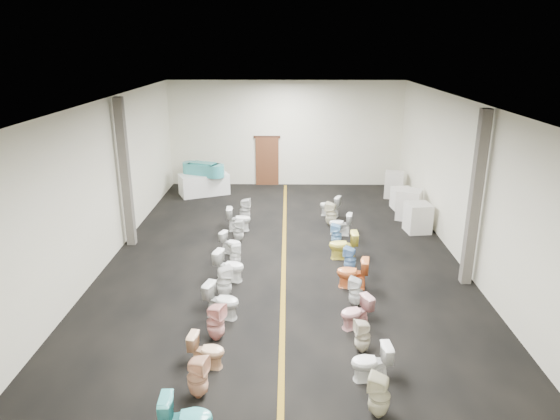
{
  "coord_description": "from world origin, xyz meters",
  "views": [
    {
      "loc": [
        0.1,
        -13.37,
        5.94
      ],
      "look_at": [
        -0.13,
        1.0,
        1.13
      ],
      "focal_mm": 32.0,
      "sensor_mm": 36.0,
      "label": 1
    }
  ],
  "objects_px": {
    "toilet_right_5": "(352,273)",
    "toilet_right_8": "(336,235)",
    "toilet_right_2": "(363,336)",
    "toilet_right_9": "(340,224)",
    "bathtub": "(203,169)",
    "toilet_left_3": "(216,322)",
    "toilet_right_6": "(350,259)",
    "toilet_left_0": "(187,418)",
    "toilet_left_8": "(231,243)",
    "toilet_right_4": "(356,292)",
    "toilet_right_10": "(331,214)",
    "display_table": "(204,184)",
    "toilet_left_4": "(222,301)",
    "toilet_right_11": "(330,206)",
    "toilet_right_7": "(343,245)",
    "toilet_left_7": "(235,255)",
    "appliance_crate_b": "(409,204)",
    "toilet_right_1": "(371,362)",
    "toilet_left_9": "(238,231)",
    "appliance_crate_d": "(394,185)",
    "appliance_crate_a": "(418,218)",
    "toilet_right_0": "(379,396)",
    "toilet_left_6": "(230,266)",
    "toilet_left_2": "(207,351)",
    "toilet_left_10": "(239,219)",
    "toilet_left_1": "(198,377)",
    "toilet_right_3": "(356,313)",
    "toilet_left_11": "(245,210)",
    "appliance_crate_c": "(402,198)",
    "toilet_left_5": "(224,282)"
  },
  "relations": [
    {
      "from": "appliance_crate_c",
      "to": "toilet_right_8",
      "type": "distance_m",
      "value": 4.63
    },
    {
      "from": "toilet_left_0",
      "to": "toilet_right_8",
      "type": "relative_size",
      "value": 1.15
    },
    {
      "from": "appliance_crate_b",
      "to": "toilet_left_11",
      "type": "bearing_deg",
      "value": -176.67
    },
    {
      "from": "toilet_right_6",
      "to": "toilet_left_11",
      "type": "bearing_deg",
      "value": -116.83
    },
    {
      "from": "toilet_left_4",
      "to": "toilet_right_11",
      "type": "height_order",
      "value": "toilet_left_4"
    },
    {
      "from": "toilet_right_11",
      "to": "toilet_right_2",
      "type": "bearing_deg",
      "value": 22.52
    },
    {
      "from": "appliance_crate_a",
      "to": "toilet_right_11",
      "type": "distance_m",
      "value": 3.17
    },
    {
      "from": "appliance_crate_b",
      "to": "toilet_right_1",
      "type": "relative_size",
      "value": 1.43
    },
    {
      "from": "appliance_crate_a",
      "to": "toilet_left_7",
      "type": "relative_size",
      "value": 1.42
    },
    {
      "from": "bathtub",
      "to": "toilet_right_3",
      "type": "relative_size",
      "value": 2.44
    },
    {
      "from": "toilet_left_2",
      "to": "toilet_right_7",
      "type": "distance_m",
      "value": 6.04
    },
    {
      "from": "toilet_left_6",
      "to": "toilet_right_0",
      "type": "distance_m",
      "value": 5.88
    },
    {
      "from": "toilet_left_7",
      "to": "toilet_right_1",
      "type": "relative_size",
      "value": 0.91
    },
    {
      "from": "bathtub",
      "to": "toilet_right_2",
      "type": "distance_m",
      "value": 12.14
    },
    {
      "from": "toilet_left_2",
      "to": "toilet_left_3",
      "type": "xyz_separation_m",
      "value": [
        0.04,
        0.93,
        0.06
      ]
    },
    {
      "from": "appliance_crate_c",
      "to": "toilet_right_5",
      "type": "height_order",
      "value": "toilet_right_5"
    },
    {
      "from": "toilet_right_3",
      "to": "appliance_crate_a",
      "type": "bearing_deg",
      "value": 130.07
    },
    {
      "from": "bathtub",
      "to": "toilet_right_8",
      "type": "distance_m",
      "value": 7.4
    },
    {
      "from": "appliance_crate_d",
      "to": "display_table",
      "type": "bearing_deg",
      "value": 178.08
    },
    {
      "from": "toilet_left_5",
      "to": "toilet_left_10",
      "type": "bearing_deg",
      "value": -20.84
    },
    {
      "from": "toilet_left_9",
      "to": "toilet_left_8",
      "type": "bearing_deg",
      "value": 178.42
    },
    {
      "from": "toilet_right_0",
      "to": "toilet_right_2",
      "type": "height_order",
      "value": "toilet_right_0"
    },
    {
      "from": "toilet_left_0",
      "to": "toilet_right_0",
      "type": "bearing_deg",
      "value": -81.78
    },
    {
      "from": "display_table",
      "to": "toilet_right_2",
      "type": "distance_m",
      "value": 12.12
    },
    {
      "from": "toilet_right_3",
      "to": "toilet_right_4",
      "type": "height_order",
      "value": "same"
    },
    {
      "from": "toilet_left_0",
      "to": "toilet_left_1",
      "type": "relative_size",
      "value": 1.01
    },
    {
      "from": "toilet_right_2",
      "to": "toilet_right_9",
      "type": "bearing_deg",
      "value": 167.2
    },
    {
      "from": "toilet_right_7",
      "to": "toilet_left_8",
      "type": "bearing_deg",
      "value": -96.3
    },
    {
      "from": "toilet_right_6",
      "to": "bathtub",
      "type": "bearing_deg",
      "value": -119.99
    },
    {
      "from": "toilet_left_4",
      "to": "toilet_right_7",
      "type": "height_order",
      "value": "toilet_right_7"
    },
    {
      "from": "appliance_crate_b",
      "to": "toilet_left_0",
      "type": "xyz_separation_m",
      "value": [
        -5.85,
        -10.54,
        -0.13
      ]
    },
    {
      "from": "appliance_crate_b",
      "to": "toilet_right_2",
      "type": "distance_m",
      "value": 8.58
    },
    {
      "from": "toilet_right_5",
      "to": "toilet_right_8",
      "type": "distance_m",
      "value": 2.8
    },
    {
      "from": "appliance_crate_b",
      "to": "toilet_right_6",
      "type": "bearing_deg",
      "value": -120.6
    },
    {
      "from": "toilet_right_4",
      "to": "toilet_right_10",
      "type": "relative_size",
      "value": 0.87
    },
    {
      "from": "appliance_crate_c",
      "to": "toilet_left_10",
      "type": "bearing_deg",
      "value": -157.62
    },
    {
      "from": "toilet_right_1",
      "to": "toilet_right_4",
      "type": "xyz_separation_m",
      "value": [
        0.08,
        2.77,
        -0.01
      ]
    },
    {
      "from": "display_table",
      "to": "toilet_left_0",
      "type": "bearing_deg",
      "value": -81.98
    },
    {
      "from": "toilet_left_9",
      "to": "toilet_right_8",
      "type": "distance_m",
      "value": 3.06
    },
    {
      "from": "appliance_crate_a",
      "to": "toilet_right_4",
      "type": "xyz_separation_m",
      "value": [
        -2.68,
        -4.99,
        -0.12
      ]
    },
    {
      "from": "toilet_left_9",
      "to": "toilet_right_8",
      "type": "xyz_separation_m",
      "value": [
        3.05,
        -0.28,
        -0.01
      ]
    },
    {
      "from": "toilet_left_1",
      "to": "toilet_right_10",
      "type": "height_order",
      "value": "toilet_right_10"
    },
    {
      "from": "toilet_left_2",
      "to": "toilet_left_10",
      "type": "relative_size",
      "value": 0.87
    },
    {
      "from": "appliance_crate_d",
      "to": "toilet_right_9",
      "type": "height_order",
      "value": "appliance_crate_d"
    },
    {
      "from": "toilet_left_0",
      "to": "toilet_left_8",
      "type": "relative_size",
      "value": 1.24
    },
    {
      "from": "toilet_right_7",
      "to": "toilet_right_5",
      "type": "bearing_deg",
      "value": 0.89
    },
    {
      "from": "toilet_left_3",
      "to": "toilet_right_9",
      "type": "distance_m",
      "value": 6.93
    },
    {
      "from": "toilet_left_3",
      "to": "toilet_right_6",
      "type": "xyz_separation_m",
      "value": [
        3.2,
        3.35,
        -0.05
      ]
    },
    {
      "from": "toilet_left_2",
      "to": "toilet_right_6",
      "type": "bearing_deg",
      "value": -29.09
    },
    {
      "from": "toilet_right_6",
      "to": "toilet_left_7",
      "type": "bearing_deg",
      "value": -70.57
    }
  ]
}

